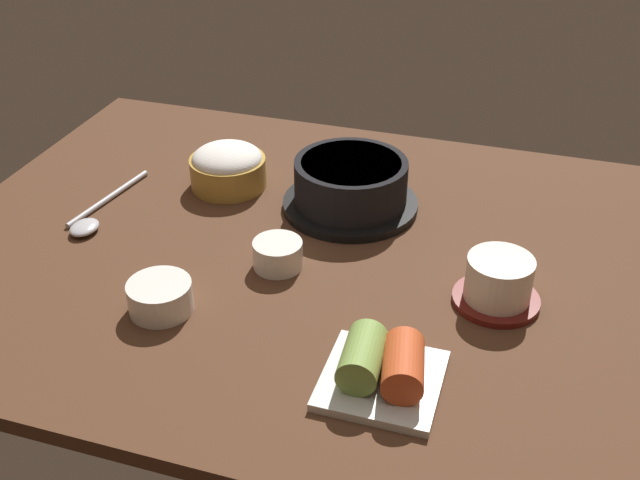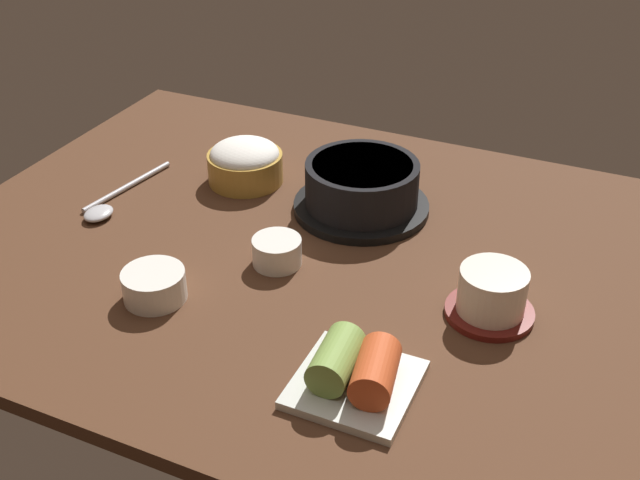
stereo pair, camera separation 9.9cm
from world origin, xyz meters
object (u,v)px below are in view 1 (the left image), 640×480
at_px(tea_cup_with_saucer, 498,282).
at_px(stone_pot, 351,185).
at_px(banchan_cup_center, 278,254).
at_px(spoon, 93,217).
at_px(kimchi_plate, 382,368).
at_px(side_bowl_near, 160,296).
at_px(rice_bowl, 228,166).

bearing_deg(tea_cup_with_saucer, stone_pot, 144.22).
bearing_deg(banchan_cup_center, spoon, 174.46).
distance_m(stone_pot, kimchi_plate, 0.36).
height_order(stone_pot, side_bowl_near, stone_pot).
distance_m(stone_pot, spoon, 0.36).
bearing_deg(side_bowl_near, stone_pot, 63.42).
xyz_separation_m(stone_pot, tea_cup_with_saucer, (0.22, -0.16, -0.01)).
height_order(rice_bowl, side_bowl_near, rice_bowl).
height_order(stone_pot, kimchi_plate, stone_pot).
bearing_deg(banchan_cup_center, side_bowl_near, -128.36).
relative_size(rice_bowl, side_bowl_near, 1.49).
height_order(rice_bowl, spoon, rice_bowl).
height_order(stone_pot, banchan_cup_center, stone_pot).
xyz_separation_m(tea_cup_with_saucer, spoon, (-0.55, 0.02, -0.02)).
height_order(tea_cup_with_saucer, side_bowl_near, tea_cup_with_saucer).
height_order(tea_cup_with_saucer, spoon, tea_cup_with_saucer).
bearing_deg(side_bowl_near, banchan_cup_center, 51.64).
distance_m(rice_bowl, tea_cup_with_saucer, 0.45).
bearing_deg(tea_cup_with_saucer, side_bowl_near, -160.45).
distance_m(tea_cup_with_saucer, banchan_cup_center, 0.27).
bearing_deg(kimchi_plate, side_bowl_near, 170.69).
height_order(banchan_cup_center, kimchi_plate, kimchi_plate).
relative_size(rice_bowl, banchan_cup_center, 1.79).
relative_size(tea_cup_with_saucer, banchan_cup_center, 1.64).
height_order(banchan_cup_center, side_bowl_near, side_bowl_near).
height_order(rice_bowl, kimchi_plate, rice_bowl).
xyz_separation_m(banchan_cup_center, kimchi_plate, (0.18, -0.17, 0.00)).
xyz_separation_m(tea_cup_with_saucer, banchan_cup_center, (-0.27, -0.01, -0.01)).
relative_size(banchan_cup_center, spoon, 0.32).
bearing_deg(banchan_cup_center, kimchi_plate, -44.07).
relative_size(side_bowl_near, spoon, 0.39).
distance_m(banchan_cup_center, side_bowl_near, 0.16).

